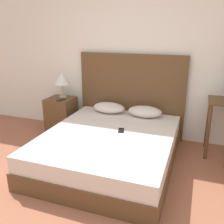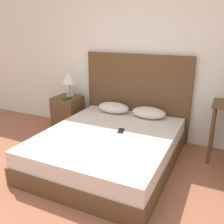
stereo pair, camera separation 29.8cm
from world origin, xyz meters
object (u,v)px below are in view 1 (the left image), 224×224
(phone_on_bed, at_px, (121,130))
(table_lamp, at_px, (62,79))
(phone_on_nightstand, at_px, (61,100))
(bed, at_px, (109,148))
(nightstand, at_px, (61,115))

(phone_on_bed, distance_m, table_lamp, 1.48)
(phone_on_bed, height_order, phone_on_nightstand, phone_on_nightstand)
(bed, xyz_separation_m, phone_on_bed, (0.12, 0.12, 0.22))
(phone_on_nightstand, bearing_deg, table_lamp, 109.39)
(table_lamp, distance_m, phone_on_nightstand, 0.36)
(nightstand, xyz_separation_m, phone_on_nightstand, (0.07, -0.10, 0.30))
(nightstand, xyz_separation_m, table_lamp, (0.01, 0.08, 0.60))
(bed, distance_m, nightstand, 1.33)
(phone_on_bed, bearing_deg, nightstand, 154.82)
(phone_on_bed, bearing_deg, table_lamp, 151.67)
(bed, distance_m, phone_on_bed, 0.27)
(nightstand, height_order, phone_on_nightstand, phone_on_nightstand)
(table_lamp, bearing_deg, phone_on_bed, -28.33)
(nightstand, bearing_deg, table_lamp, 84.98)
(phone_on_bed, bearing_deg, bed, -135.61)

